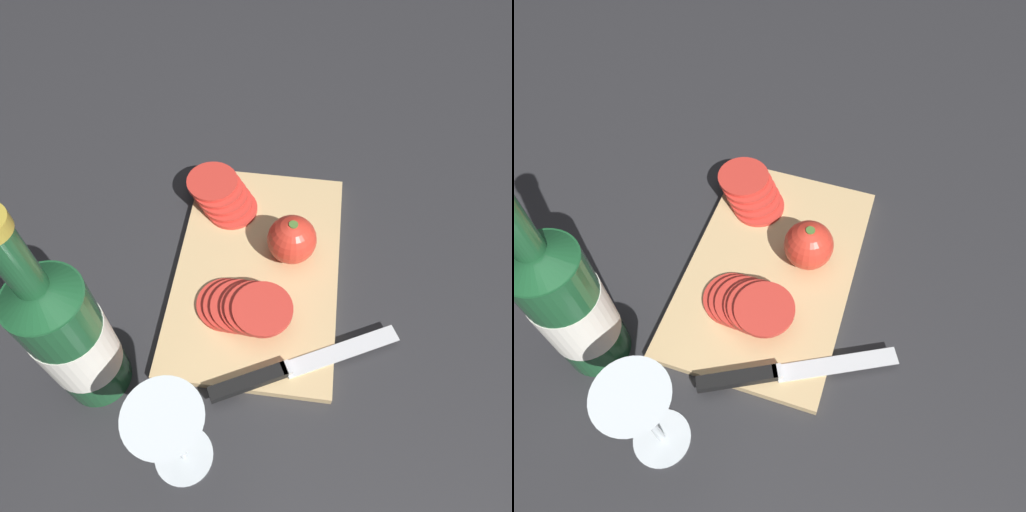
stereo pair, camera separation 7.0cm
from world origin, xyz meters
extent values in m
plane|color=#28282B|center=(0.00, 0.00, 0.00)|extent=(3.00, 3.00, 0.00)
cube|color=tan|center=(0.04, 0.00, 0.01)|extent=(0.37, 0.24, 0.01)
cylinder|color=#194C28|center=(-0.14, 0.18, 0.11)|extent=(0.08, 0.08, 0.22)
cone|color=#194C28|center=(-0.14, 0.18, 0.23)|extent=(0.08, 0.08, 0.02)
cylinder|color=#194C28|center=(-0.14, 0.18, 0.28)|extent=(0.03, 0.03, 0.09)
cylinder|color=white|center=(-0.14, 0.18, 0.10)|extent=(0.08, 0.08, 0.09)
cylinder|color=silver|center=(-0.23, 0.05, 0.00)|extent=(0.07, 0.07, 0.00)
cylinder|color=silver|center=(-0.23, 0.05, 0.05)|extent=(0.01, 0.01, 0.08)
cone|color=silver|center=(-0.23, 0.05, 0.13)|extent=(0.08, 0.08, 0.08)
cone|color=beige|center=(-0.23, 0.05, 0.10)|extent=(0.02, 0.02, 0.03)
sphere|color=red|center=(0.07, -0.05, 0.05)|extent=(0.07, 0.07, 0.07)
cylinder|color=#47702D|center=(0.07, -0.05, 0.08)|extent=(0.01, 0.01, 0.01)
cube|color=silver|center=(-0.07, -0.13, 0.01)|extent=(0.09, 0.15, 0.00)
cube|color=silver|center=(-0.11, -0.06, 0.02)|extent=(0.02, 0.02, 0.01)
cube|color=black|center=(-0.13, -0.01, 0.02)|extent=(0.06, 0.10, 0.01)
cylinder|color=red|center=(-0.03, 0.04, 0.02)|extent=(0.08, 0.08, 0.01)
cylinder|color=red|center=(-0.03, 0.03, 0.02)|extent=(0.08, 0.08, 0.01)
cylinder|color=red|center=(-0.03, 0.01, 0.03)|extent=(0.08, 0.08, 0.01)
cylinder|color=red|center=(-0.04, 0.00, 0.04)|extent=(0.08, 0.08, 0.01)
cylinder|color=red|center=(-0.04, -0.01, 0.04)|extent=(0.08, 0.08, 0.01)
cylinder|color=red|center=(-0.04, -0.02, 0.05)|extent=(0.08, 0.08, 0.01)
cylinder|color=red|center=(0.14, 0.05, 0.02)|extent=(0.08, 0.08, 0.01)
cylinder|color=red|center=(0.15, 0.06, 0.02)|extent=(0.08, 0.08, 0.01)
cylinder|color=red|center=(0.16, 0.07, 0.03)|extent=(0.08, 0.08, 0.01)
cylinder|color=red|center=(0.17, 0.08, 0.04)|extent=(0.08, 0.08, 0.01)
cylinder|color=red|center=(0.17, 0.09, 0.04)|extent=(0.08, 0.08, 0.01)
camera|label=1|loc=(-0.34, -0.05, 0.63)|focal=35.00mm
camera|label=2|loc=(-0.33, -0.12, 0.63)|focal=35.00mm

